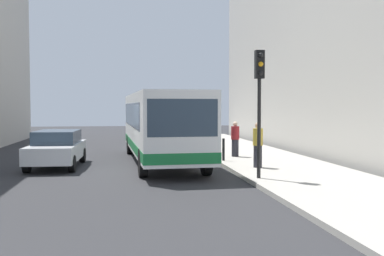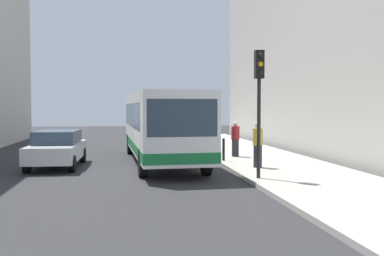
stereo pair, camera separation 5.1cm
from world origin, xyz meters
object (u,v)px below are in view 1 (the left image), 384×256
Objects in this scene: car_beside_bus at (57,148)px; bollard_far at (203,141)px; traffic_light at (259,89)px; bollard_mid at (212,145)px; pedestrian_mid_sidewalk at (235,139)px; bollard_near at (223,150)px; bus at (161,123)px; pedestrian_near_signal at (258,145)px.

car_beside_bus reaches higher than bollard_far.
traffic_light reaches higher than car_beside_bus.
pedestrian_mid_sidewalk is (0.88, -1.00, 0.33)m from bollard_mid.
car_beside_bus is 7.88m from pedestrian_mid_sidewalk.
pedestrian_mid_sidewalk reaches higher than bollard_far.
bollard_near is 1.00× the size of bollard_mid.
bollard_mid is at bearing -153.20° from bus.
bollard_near is 4.90m from bollard_far.
car_beside_bus is at bearing -145.08° from bollard_far.
pedestrian_mid_sidewalk is (3.48, 0.47, -0.77)m from bus.
bollard_near is 2.44m from pedestrian_near_signal.
bus is 11.71× the size of bollard_near.
car_beside_bus is 8.78m from traffic_light.
pedestrian_near_signal is at bearing 165.11° from car_beside_bus.
bollard_far is (0.00, 4.90, 0.00)m from bollard_near.
pedestrian_near_signal is at bearing -80.15° from bollard_mid.
bollard_mid is 2.45m from bollard_far.
traffic_light is at bearing 112.73° from bus.
pedestrian_near_signal is (0.72, 2.47, -2.00)m from traffic_light.
bollard_far is 7.22m from pedestrian_near_signal.
bollard_near is 0.56× the size of pedestrian_near_signal.
bollard_near is at bearing 91.21° from traffic_light.
bus is 4.77m from pedestrian_near_signal.
pedestrian_mid_sidewalk is (0.06, 3.72, -0.05)m from pedestrian_near_signal.
car_beside_bus is at bearing 0.21° from pedestrian_near_signal.
traffic_light is 5.30m from bollard_near.
bollard_mid is (2.60, 1.47, -1.10)m from bus.
bollard_mid is (0.00, 2.45, 0.00)m from bollard_near.
bollard_mid is at bearing -62.88° from pedestrian_near_signal.
bollard_far is (-0.10, 9.64, -2.38)m from traffic_light.
bus reaches higher than bollard_near.
bus is 3.18m from bollard_mid.
bollard_near is (6.88, -0.10, -0.16)m from car_beside_bus.
bus is 6.50× the size of pedestrian_near_signal.
car_beside_bus is 4.70× the size of bollard_mid.
bus reaches higher than bollard_mid.
car_beside_bus is 7.27m from bollard_mid.
bollard_mid is 4.80m from pedestrian_near_signal.
bollard_near is 0.59× the size of pedestrian_mid_sidewalk.
bollard_near is at bearing 3.21° from pedestrian_mid_sidewalk.
traffic_light reaches higher than bollard_near.
car_beside_bus is at bearing 179.18° from bollard_near.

